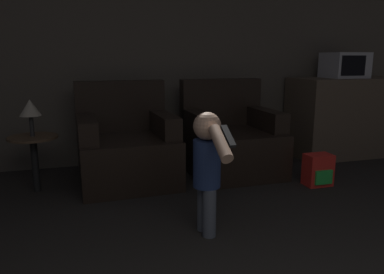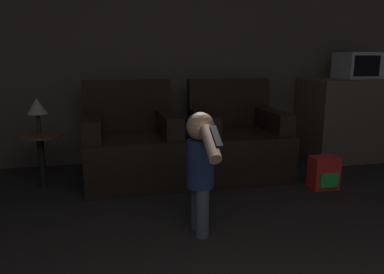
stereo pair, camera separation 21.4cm
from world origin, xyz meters
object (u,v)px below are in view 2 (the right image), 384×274
(lamp, at_px, (37,107))
(armchair_right, at_px, (236,141))
(armchair_left, at_px, (131,147))
(toy_backpack, at_px, (324,173))
(person_toddler, at_px, (201,164))
(microwave, at_px, (358,65))

(lamp, bearing_deg, armchair_right, 1.66)
(armchair_left, distance_m, lamp, 0.91)
(armchair_left, relative_size, lamp, 2.94)
(toy_backpack, bearing_deg, armchair_left, 159.56)
(armchair_right, distance_m, person_toddler, 1.44)
(armchair_right, xyz_separation_m, lamp, (-1.87, -0.05, 0.41))
(armchair_right, xyz_separation_m, microwave, (1.54, 0.29, 0.75))
(microwave, bearing_deg, lamp, -174.28)
(person_toddler, relative_size, microwave, 1.84)
(person_toddler, bearing_deg, armchair_right, -31.26)
(armchair_right, bearing_deg, lamp, -178.84)
(armchair_left, xyz_separation_m, toy_backpack, (1.68, -0.63, -0.18))
(lamp, bearing_deg, toy_backpack, -12.96)
(toy_backpack, distance_m, lamp, 2.62)
(armchair_right, height_order, microwave, microwave)
(armchair_left, bearing_deg, armchair_right, -2.14)
(person_toddler, xyz_separation_m, lamp, (-1.19, 1.21, 0.25))
(microwave, distance_m, lamp, 3.44)
(armchair_left, distance_m, toy_backpack, 1.81)
(armchair_right, relative_size, toy_backpack, 3.20)
(armchair_right, relative_size, microwave, 2.09)
(microwave, bearing_deg, armchair_right, -169.43)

